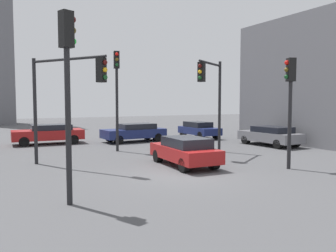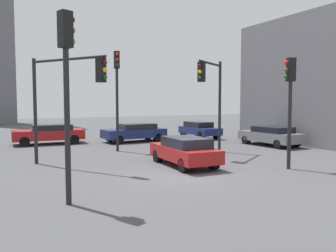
{
  "view_description": "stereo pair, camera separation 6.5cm",
  "coord_description": "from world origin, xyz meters",
  "px_view_note": "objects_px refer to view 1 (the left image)",
  "views": [
    {
      "loc": [
        -7.07,
        -11.59,
        2.92
      ],
      "look_at": [
        1.52,
        4.04,
        1.67
      ],
      "focal_mm": 36.6,
      "sensor_mm": 36.0,
      "label": 1
    },
    {
      "loc": [
        -7.01,
        -11.62,
        2.92
      ],
      "look_at": [
        1.52,
        4.04,
        1.67
      ],
      "focal_mm": 36.6,
      "sensor_mm": 36.0,
      "label": 2
    }
  ],
  "objects_px": {
    "traffic_light_1": "(66,86)",
    "traffic_light_4": "(290,92)",
    "car_5": "(270,135)",
    "traffic_light_3": "(117,83)",
    "car_3": "(134,132)",
    "car_2": "(185,151)",
    "traffic_light_2": "(211,87)",
    "traffic_light_0": "(68,72)",
    "car_1": "(199,129)",
    "car_6": "(49,133)"
  },
  "relations": [
    {
      "from": "car_6",
      "to": "traffic_light_1",
      "type": "bearing_deg",
      "value": 88.16
    },
    {
      "from": "traffic_light_1",
      "to": "car_5",
      "type": "relative_size",
      "value": 1.14
    },
    {
      "from": "traffic_light_1",
      "to": "car_5",
      "type": "distance_m",
      "value": 13.98
    },
    {
      "from": "traffic_light_0",
      "to": "car_2",
      "type": "bearing_deg",
      "value": 10.73
    },
    {
      "from": "traffic_light_1",
      "to": "car_3",
      "type": "relative_size",
      "value": 1.07
    },
    {
      "from": "traffic_light_2",
      "to": "car_3",
      "type": "relative_size",
      "value": 1.13
    },
    {
      "from": "car_6",
      "to": "car_3",
      "type": "bearing_deg",
      "value": 167.85
    },
    {
      "from": "traffic_light_4",
      "to": "car_3",
      "type": "height_order",
      "value": "traffic_light_4"
    },
    {
      "from": "traffic_light_0",
      "to": "traffic_light_2",
      "type": "bearing_deg",
      "value": 12.46
    },
    {
      "from": "traffic_light_0",
      "to": "car_2",
      "type": "xyz_separation_m",
      "value": [
        5.98,
        3.49,
        -3.06
      ]
    },
    {
      "from": "traffic_light_0",
      "to": "traffic_light_3",
      "type": "distance_m",
      "value": 10.58
    },
    {
      "from": "traffic_light_1",
      "to": "car_6",
      "type": "height_order",
      "value": "traffic_light_1"
    },
    {
      "from": "car_1",
      "to": "traffic_light_2",
      "type": "bearing_deg",
      "value": -29.48
    },
    {
      "from": "traffic_light_0",
      "to": "car_2",
      "type": "height_order",
      "value": "traffic_light_0"
    },
    {
      "from": "car_2",
      "to": "car_6",
      "type": "xyz_separation_m",
      "value": [
        -4.03,
        11.5,
        0.04
      ]
    },
    {
      "from": "traffic_light_0",
      "to": "car_1",
      "type": "relative_size",
      "value": 1.37
    },
    {
      "from": "car_3",
      "to": "car_5",
      "type": "height_order",
      "value": "car_3"
    },
    {
      "from": "car_2",
      "to": "car_3",
      "type": "relative_size",
      "value": 0.89
    },
    {
      "from": "car_3",
      "to": "car_6",
      "type": "relative_size",
      "value": 0.97
    },
    {
      "from": "traffic_light_0",
      "to": "car_2",
      "type": "distance_m",
      "value": 7.57
    },
    {
      "from": "traffic_light_2",
      "to": "car_5",
      "type": "xyz_separation_m",
      "value": [
        5.83,
        1.31,
        -3.02
      ]
    },
    {
      "from": "car_1",
      "to": "car_6",
      "type": "relative_size",
      "value": 0.83
    },
    {
      "from": "traffic_light_0",
      "to": "traffic_light_1",
      "type": "xyz_separation_m",
      "value": [
        1.17,
        5.57,
        -0.14
      ]
    },
    {
      "from": "traffic_light_4",
      "to": "car_3",
      "type": "relative_size",
      "value": 1.04
    },
    {
      "from": "traffic_light_4",
      "to": "car_5",
      "type": "distance_m",
      "value": 8.54
    },
    {
      "from": "traffic_light_1",
      "to": "car_3",
      "type": "bearing_deg",
      "value": 107.66
    },
    {
      "from": "car_5",
      "to": "traffic_light_2",
      "type": "bearing_deg",
      "value": 101.67
    },
    {
      "from": "traffic_light_1",
      "to": "traffic_light_2",
      "type": "distance_m",
      "value": 7.78
    },
    {
      "from": "car_2",
      "to": "car_1",
      "type": "bearing_deg",
      "value": -33.45
    },
    {
      "from": "traffic_light_0",
      "to": "traffic_light_2",
      "type": "xyz_separation_m",
      "value": [
        8.95,
        5.59,
        -0.04
      ]
    },
    {
      "from": "traffic_light_3",
      "to": "car_6",
      "type": "distance_m",
      "value": 7.16
    },
    {
      "from": "car_3",
      "to": "traffic_light_1",
      "type": "bearing_deg",
      "value": 47.7
    },
    {
      "from": "car_1",
      "to": "car_5",
      "type": "height_order",
      "value": "car_1"
    },
    {
      "from": "traffic_light_4",
      "to": "car_1",
      "type": "relative_size",
      "value": 1.22
    },
    {
      "from": "traffic_light_4",
      "to": "car_2",
      "type": "distance_m",
      "value": 5.27
    },
    {
      "from": "traffic_light_3",
      "to": "car_2",
      "type": "height_order",
      "value": "traffic_light_3"
    },
    {
      "from": "car_3",
      "to": "car_5",
      "type": "distance_m",
      "value": 9.62
    },
    {
      "from": "traffic_light_3",
      "to": "car_3",
      "type": "xyz_separation_m",
      "value": [
        2.82,
        4.07,
        -3.33
      ]
    },
    {
      "from": "traffic_light_1",
      "to": "traffic_light_3",
      "type": "distance_m",
      "value": 5.35
    },
    {
      "from": "traffic_light_0",
      "to": "traffic_light_4",
      "type": "bearing_deg",
      "value": -15.42
    },
    {
      "from": "car_1",
      "to": "car_5",
      "type": "xyz_separation_m",
      "value": [
        1.45,
        -6.38,
        -0.01
      ]
    },
    {
      "from": "car_5",
      "to": "car_3",
      "type": "bearing_deg",
      "value": 46.17
    },
    {
      "from": "traffic_light_2",
      "to": "traffic_light_0",
      "type": "bearing_deg",
      "value": -0.16
    },
    {
      "from": "traffic_light_0",
      "to": "car_1",
      "type": "bearing_deg",
      "value": 25.35
    },
    {
      "from": "car_5",
      "to": "car_6",
      "type": "height_order",
      "value": "car_6"
    },
    {
      "from": "traffic_light_4",
      "to": "car_3",
      "type": "distance_m",
      "value": 13.15
    },
    {
      "from": "traffic_light_1",
      "to": "car_2",
      "type": "xyz_separation_m",
      "value": [
        4.8,
        -2.08,
        -2.92
      ]
    },
    {
      "from": "traffic_light_4",
      "to": "car_2",
      "type": "bearing_deg",
      "value": -17.47
    },
    {
      "from": "traffic_light_4",
      "to": "traffic_light_1",
      "type": "bearing_deg",
      "value": -9.65
    },
    {
      "from": "traffic_light_1",
      "to": "traffic_light_4",
      "type": "relative_size",
      "value": 1.03
    }
  ]
}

